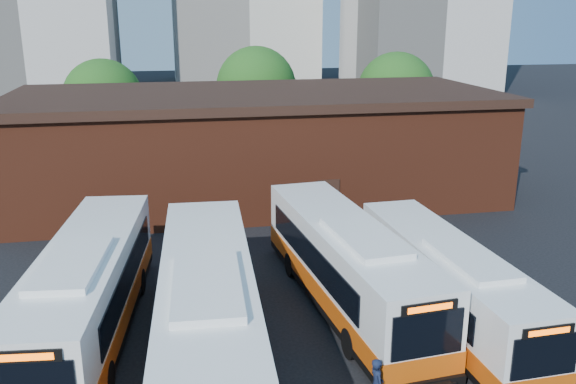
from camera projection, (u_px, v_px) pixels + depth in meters
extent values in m
plane|color=black|center=(346.00, 372.00, 19.09)|extent=(220.00, 220.00, 0.00)
cube|color=white|center=(88.00, 288.00, 20.72)|extent=(3.84, 12.50, 2.92)
cube|color=#CF4F0D|center=(90.00, 311.00, 20.96)|extent=(3.90, 12.55, 0.72)
cube|color=black|center=(91.00, 324.00, 21.10)|extent=(3.89, 12.54, 0.26)
cube|color=black|center=(24.00, 357.00, 14.49)|extent=(1.74, 0.24, 0.33)
cube|color=#FF5905|center=(24.00, 357.00, 14.45)|extent=(1.38, 0.16, 0.18)
cube|color=black|center=(50.00, 277.00, 20.92)|extent=(1.02, 9.55, 1.08)
cube|color=black|center=(129.00, 274.00, 21.15)|extent=(1.02, 9.55, 1.08)
cube|color=white|center=(72.00, 263.00, 18.82)|extent=(2.20, 4.46, 0.23)
cylinder|color=black|center=(23.00, 383.00, 17.66)|extent=(0.43, 1.05, 1.02)
cylinder|color=black|center=(106.00, 379.00, 17.86)|extent=(0.43, 1.05, 1.02)
cylinder|color=black|center=(79.00, 284.00, 24.12)|extent=(0.43, 1.05, 1.02)
cylinder|color=black|center=(140.00, 282.00, 24.32)|extent=(0.43, 1.05, 1.02)
cube|color=white|center=(208.00, 311.00, 18.89)|extent=(3.36, 13.16, 3.10)
cube|color=#CF4F0D|center=(209.00, 337.00, 19.14)|extent=(3.41, 13.22, 0.76)
cube|color=black|center=(210.00, 352.00, 19.29)|extent=(3.40, 13.20, 0.27)
cube|color=black|center=(162.00, 299.00, 19.02)|extent=(0.51, 10.17, 1.14)
cube|color=black|center=(252.00, 293.00, 19.42)|extent=(0.51, 10.17, 1.14)
cube|color=white|center=(207.00, 284.00, 16.88)|extent=(2.09, 4.65, 0.24)
cylinder|color=black|center=(173.00, 304.00, 22.41)|extent=(0.40, 1.10, 1.09)
cylinder|color=black|center=(241.00, 299.00, 22.76)|extent=(0.40, 1.10, 1.09)
cube|color=white|center=(346.00, 262.00, 22.93)|extent=(3.77, 12.47, 2.92)
cube|color=#CF4F0D|center=(346.00, 283.00, 23.17)|extent=(3.83, 12.53, 0.72)
cube|color=black|center=(346.00, 295.00, 23.31)|extent=(3.82, 12.51, 0.26)
cube|color=black|center=(428.00, 335.00, 17.17)|extent=(2.21, 0.27, 1.38)
cube|color=black|center=(430.00, 308.00, 16.92)|extent=(1.74, 0.23, 0.33)
cube|color=#FF5905|center=(430.00, 308.00, 16.89)|extent=(1.38, 0.15, 0.18)
cube|color=black|center=(310.00, 255.00, 22.87)|extent=(0.97, 9.54, 1.07)
cube|color=black|center=(375.00, 248.00, 23.59)|extent=(0.97, 9.54, 1.07)
cube|color=white|center=(364.00, 237.00, 21.08)|extent=(2.18, 4.45, 0.23)
cylinder|color=black|center=(351.00, 343.00, 19.77)|extent=(0.42, 1.05, 1.02)
cylinder|color=black|center=(417.00, 333.00, 20.41)|extent=(0.42, 1.05, 1.02)
cylinder|color=black|center=(291.00, 265.00, 25.99)|extent=(0.42, 1.05, 1.02)
cylinder|color=black|center=(343.00, 259.00, 26.63)|extent=(0.42, 1.05, 1.02)
cube|color=white|center=(447.00, 281.00, 21.73)|extent=(2.81, 11.16, 2.63)
cube|color=#CF4F0D|center=(445.00, 300.00, 21.94)|extent=(2.86, 11.20, 0.65)
cube|color=black|center=(445.00, 312.00, 22.07)|extent=(2.85, 11.19, 0.23)
cube|color=black|center=(545.00, 356.00, 16.46)|extent=(2.00, 0.14, 1.25)
cube|color=black|center=(549.00, 331.00, 16.24)|extent=(1.57, 0.12, 0.30)
cube|color=#FF5905|center=(549.00, 332.00, 16.21)|extent=(1.24, 0.07, 0.17)
cube|color=black|center=(412.00, 273.00, 21.74)|extent=(0.41, 8.63, 0.97)
cube|color=black|center=(473.00, 267.00, 22.27)|extent=(0.41, 8.63, 0.97)
cube|color=white|center=(470.00, 259.00, 20.05)|extent=(1.76, 3.94, 0.20)
cylinder|color=black|center=(461.00, 360.00, 18.90)|extent=(0.33, 0.93, 0.92)
cylinder|color=black|center=(522.00, 352.00, 19.37)|extent=(0.33, 0.93, 0.92)
cylinder|color=black|center=(386.00, 280.00, 24.58)|extent=(0.33, 0.93, 0.92)
cylinder|color=black|center=(435.00, 275.00, 25.05)|extent=(0.33, 0.93, 0.92)
cube|color=#602817|center=(256.00, 147.00, 37.10)|extent=(28.00, 12.00, 6.00)
cube|color=black|center=(255.00, 95.00, 36.22)|extent=(28.60, 12.60, 0.50)
cube|color=black|center=(328.00, 201.00, 32.47)|extent=(1.20, 0.08, 2.40)
cylinder|color=#382314|center=(107.00, 141.00, 47.07)|extent=(0.36, 0.36, 2.70)
sphere|color=#1F5417|center=(103.00, 99.00, 46.14)|extent=(6.00, 6.00, 6.00)
cylinder|color=#382314|center=(257.00, 130.00, 51.09)|extent=(0.36, 0.36, 2.95)
sphere|color=#1F5417|center=(256.00, 87.00, 50.08)|extent=(6.56, 6.56, 6.56)
cylinder|color=#382314|center=(394.00, 133.00, 50.27)|extent=(0.36, 0.36, 2.81)
sphere|color=#1F5417|center=(396.00, 91.00, 49.31)|extent=(6.24, 6.24, 6.24)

